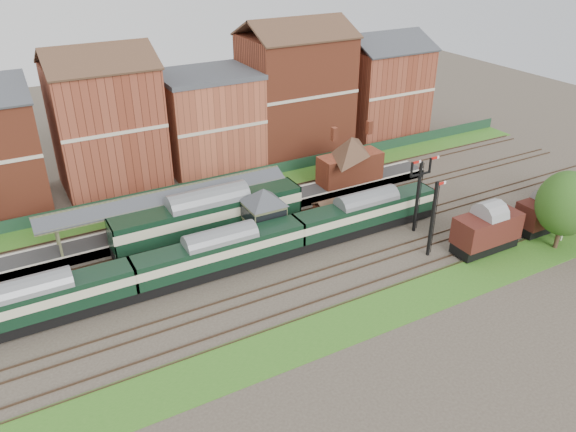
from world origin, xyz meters
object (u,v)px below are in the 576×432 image
signal_box (264,214)px  semaphore_bracket (418,192)px  dmu_train (221,252)px  platform_railcar (209,216)px  goods_van_a (487,230)px

signal_box → semaphore_bracket: bearing=-20.9°
dmu_train → platform_railcar: 6.67m
semaphore_bracket → dmu_train: 21.42m
signal_box → dmu_train: size_ratio=0.12×
semaphore_bracket → platform_railcar: (-19.71, 9.00, -1.95)m
dmu_train → goods_van_a: goods_van_a is taller
signal_box → goods_van_a: (18.53, -12.25, -0.84)m
signal_box → dmu_train: signal_box is taller
signal_box → platform_railcar: 5.71m
dmu_train → goods_van_a: bearing=-20.1°
goods_van_a → semaphore_bracket: bearing=118.2°
signal_box → semaphore_bracket: size_ratio=0.73×
semaphore_bracket → platform_railcar: semaphore_bracket is taller
semaphore_bracket → goods_van_a: (3.49, -6.50, -2.28)m
semaphore_bracket → goods_van_a: semaphore_bracket is taller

